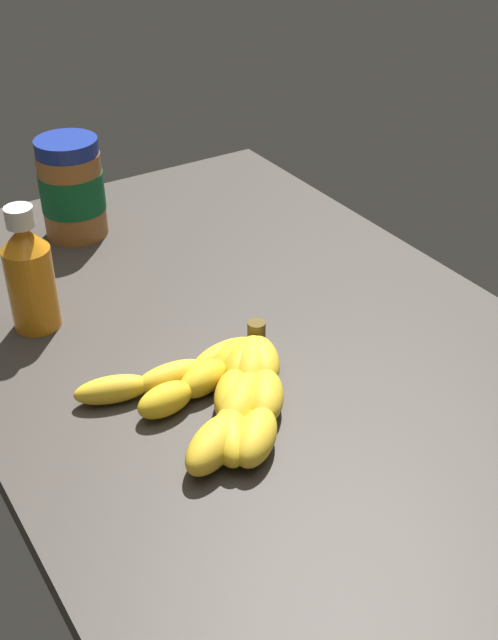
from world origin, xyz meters
The scene contains 4 objects.
ground_plane centered at (0.00, 0.00, -1.53)cm, with size 99.27×60.83×3.07cm, color #38332D.
banana_bunch centered at (6.70, -7.76, 1.75)cm, with size 20.14×22.23×3.78cm.
peanut_butter_jar centered at (-36.08, -6.33, 6.69)cm, with size 8.65×8.65×13.68cm.
honey_bottle centered at (-17.21, -18.83, 6.75)cm, with size 5.35×5.35×14.89cm.
Camera 1 is at (59.44, -38.66, 51.30)cm, focal length 44.36 mm.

